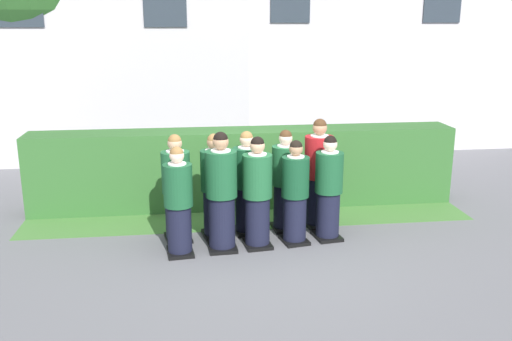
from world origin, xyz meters
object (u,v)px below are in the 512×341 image
object	(u,v)px
student_front_row_4	(329,190)
student_rear_row_1	(215,188)
student_rear_row_2	(247,185)
student_front_row_2	(257,195)
student_front_row_0	(179,204)
student_in_red_blazer	(318,176)
student_front_row_1	(221,194)
student_front_row_3	(295,195)
student_rear_row_3	(285,183)
student_rear_row_0	(177,191)

from	to	relation	value
student_front_row_4	student_rear_row_1	xyz separation A→B (m)	(-1.65, 0.29, 0.01)
student_rear_row_2	student_front_row_2	bearing A→B (deg)	-80.28
student_rear_row_1	student_rear_row_2	distance (m)	0.49
student_front_row_0	student_in_red_blazer	world-z (taller)	student_in_red_blazer
student_front_row_1	student_front_row_3	world-z (taller)	student_front_row_1
student_rear_row_1	student_rear_row_3	bearing A→B (deg)	8.50
student_rear_row_0	student_in_red_blazer	bearing A→B (deg)	8.60
student_front_row_0	student_front_row_4	bearing A→B (deg)	8.28
student_front_row_1	student_rear_row_2	world-z (taller)	student_front_row_1
student_front_row_3	student_front_row_4	world-z (taller)	student_front_row_4
student_front_row_4	student_rear_row_1	world-z (taller)	student_rear_row_1
student_rear_row_2	student_in_red_blazer	bearing A→B (deg)	8.29
student_rear_row_0	student_rear_row_1	distance (m)	0.56
student_front_row_4	student_in_red_blazer	distance (m)	0.55
student_rear_row_2	student_rear_row_3	world-z (taller)	student_rear_row_2
student_front_row_3	student_rear_row_1	distance (m)	1.19
student_front_row_3	student_front_row_4	bearing A→B (deg)	9.84
student_front_row_1	student_front_row_2	xyz separation A→B (m)	(0.51, 0.05, -0.04)
student_front_row_3	student_rear_row_1	world-z (taller)	student_rear_row_1
student_front_row_1	student_rear_row_0	distance (m)	0.76
student_rear_row_0	student_rear_row_1	bearing A→B (deg)	7.28
student_front_row_3	student_rear_row_1	size ratio (longest dim) A/B	0.97
student_front_row_3	student_rear_row_0	xyz separation A→B (m)	(-1.69, 0.30, 0.03)
student_rear_row_1	student_rear_row_2	bearing A→B (deg)	10.81
student_front_row_4	student_rear_row_2	size ratio (longest dim) A/B	0.99
student_rear_row_1	student_rear_row_0	bearing A→B (deg)	-172.72
student_front_row_2	student_front_row_3	world-z (taller)	student_front_row_2
student_front_row_0	student_front_row_3	bearing A→B (deg)	7.79
student_front_row_0	student_rear_row_1	distance (m)	0.80
student_rear_row_1	student_front_row_2	bearing A→B (deg)	-37.65
student_rear_row_0	student_in_red_blazer	world-z (taller)	student_in_red_blazer
student_rear_row_1	student_front_row_1	bearing A→B (deg)	-82.06
student_rear_row_0	student_front_row_1	bearing A→B (deg)	-33.85
student_front_row_3	student_rear_row_2	bearing A→B (deg)	144.21
student_rear_row_0	student_front_row_3	bearing A→B (deg)	-10.16
student_front_row_1	student_rear_row_1	world-z (taller)	student_front_row_1
student_front_row_3	student_rear_row_2	size ratio (longest dim) A/B	0.97
student_front_row_1	student_front_row_0	bearing A→B (deg)	-169.51
student_front_row_2	student_rear_row_1	size ratio (longest dim) A/B	1.02
student_front_row_2	student_rear_row_2	distance (m)	0.55
student_front_row_0	student_front_row_1	xyz separation A→B (m)	(0.59, 0.11, 0.08)
student_front_row_0	student_in_red_blazer	xyz separation A→B (m)	(2.15, 0.86, 0.09)
student_rear_row_2	student_in_red_blazer	world-z (taller)	student_in_red_blazer
student_front_row_4	student_rear_row_3	size ratio (longest dim) A/B	0.99
student_front_row_1	student_rear_row_0	xyz separation A→B (m)	(-0.63, 0.42, -0.05)
student_front_row_1	student_in_red_blazer	distance (m)	1.73
student_front_row_3	student_rear_row_3	distance (m)	0.54
student_front_row_0	student_rear_row_2	world-z (taller)	student_rear_row_2
student_front_row_1	student_front_row_2	size ratio (longest dim) A/B	1.05
student_front_row_3	student_rear_row_3	bearing A→B (deg)	95.56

